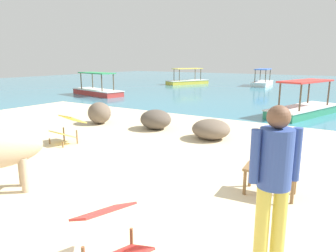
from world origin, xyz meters
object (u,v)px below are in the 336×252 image
at_px(bottle, 274,162).
at_px(boat_white, 262,82).
at_px(deck_chair_far, 68,127).
at_px(person_standing, 274,174).
at_px(low_bench_table, 271,173).
at_px(boat_red, 97,90).
at_px(boat_green, 304,108).
at_px(deck_chair_near, 111,235).
at_px(boat_yellow, 187,81).

relative_size(bottle, boat_white, 0.08).
distance_m(deck_chair_far, person_standing, 5.82).
height_order(low_bench_table, boat_red, boat_red).
relative_size(deck_chair_far, boat_white, 0.21).
bearing_deg(boat_green, bottle, 23.64).
xyz_separation_m(low_bench_table, deck_chair_near, (-0.83, -2.61, 0.03)).
bearing_deg(boat_white, boat_red, -34.08).
distance_m(person_standing, boat_white, 22.59).
bearing_deg(boat_red, bottle, 157.35).
bearing_deg(bottle, boat_yellow, 122.40).
bearing_deg(deck_chair_near, low_bench_table, 91.96).
distance_m(low_bench_table, person_standing, 1.81).
bearing_deg(boat_green, person_standing, 24.83).
distance_m(person_standing, boat_yellow, 23.05).
xyz_separation_m(boat_white, boat_red, (-6.20, -11.66, 0.00)).
bearing_deg(bottle, boat_white, 106.32).
relative_size(deck_chair_near, boat_yellow, 0.24).
relative_size(deck_chair_near, boat_green, 0.23).
bearing_deg(person_standing, boat_green, 145.99).
bearing_deg(boat_yellow, deck_chair_near, 52.30).
height_order(deck_chair_far, boat_red, boat_red).
bearing_deg(low_bench_table, boat_white, 100.80).
distance_m(deck_chair_near, boat_green, 10.35).
bearing_deg(deck_chair_far, person_standing, 72.84).
bearing_deg(bottle, low_bench_table, 158.65).
distance_m(boat_green, boat_yellow, 14.86).
bearing_deg(person_standing, deck_chair_near, -93.83).
bearing_deg(deck_chair_far, low_bench_table, 89.03).
relative_size(deck_chair_near, boat_red, 0.23).
bearing_deg(boat_green, boat_red, -75.87).
bearing_deg(boat_yellow, person_standing, 56.16).
height_order(low_bench_table, boat_white, boat_white).
xyz_separation_m(deck_chair_near, boat_red, (-11.20, 11.00, -0.13)).
bearing_deg(deck_chair_near, boat_green, 109.35).
bearing_deg(low_bench_table, boat_red, 139.70).
xyz_separation_m(low_bench_table, boat_green, (-0.79, 7.73, -0.10)).
relative_size(person_standing, boat_red, 0.42).
bearing_deg(low_bench_table, deck_chair_near, -112.98).
bearing_deg(boat_green, deck_chair_far, -12.33).
xyz_separation_m(bottle, boat_white, (-5.87, 20.07, -0.29)).
distance_m(deck_chair_near, boat_red, 15.69).
xyz_separation_m(bottle, person_standing, (0.37, -1.63, 0.41)).
distance_m(bottle, boat_white, 20.91).
bearing_deg(deck_chair_near, person_standing, 57.09).
xyz_separation_m(low_bench_table, person_standing, (0.42, -1.65, 0.60)).
bearing_deg(deck_chair_near, boat_red, 155.05).
height_order(bottle, person_standing, person_standing).
distance_m(bottle, boat_red, 14.71).
distance_m(boat_white, boat_yellow, 5.95).
relative_size(deck_chair_far, boat_green, 0.21).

